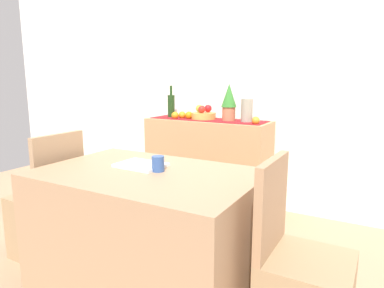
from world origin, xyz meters
TOP-DOWN VIEW (x-y plane):
  - ground_plane at (0.00, 0.00)m, footprint 6.40×6.40m
  - room_wall_rear at (0.00, 1.18)m, footprint 6.40×0.06m
  - sideboard_console at (-0.19, 0.92)m, footprint 1.21×0.42m
  - table_runner at (-0.19, 0.92)m, footprint 1.13×0.32m
  - fruit_bowl at (-0.23, 0.92)m, footprint 0.24×0.24m
  - apple_center at (-0.30, 0.95)m, footprint 0.07×0.07m
  - apple_right at (-0.22, 0.98)m, footprint 0.07×0.07m
  - apple_upper at (-0.24, 0.89)m, footprint 0.07×0.07m
  - wine_bottle at (-0.61, 0.92)m, footprint 0.07×0.07m
  - ceramic_vase at (0.20, 0.92)m, footprint 0.10×0.10m
  - potted_plant at (0.03, 0.92)m, footprint 0.14×0.14m
  - orange_loose_near_bowl at (-0.46, 0.89)m, footprint 0.07×0.07m
  - orange_loose_mid at (0.32, 0.83)m, footprint 0.07×0.07m
  - orange_loose_end at (-0.50, 0.83)m, footprint 0.07×0.07m
  - orange_loose_far at (-0.37, 0.88)m, footprint 0.07×0.07m
  - dining_table at (0.15, -0.51)m, footprint 1.25×0.82m
  - open_book at (0.05, -0.44)m, footprint 0.29×0.22m
  - coffee_cup at (0.20, -0.48)m, footprint 0.07×0.07m
  - chair_near_window at (-0.74, -0.51)m, footprint 0.41×0.41m

SIDE VIEW (x-z plane):
  - ground_plane at x=0.00m, z-range -0.02..0.00m
  - chair_near_window at x=-0.74m, z-range -0.18..0.72m
  - dining_table at x=0.15m, z-range 0.00..0.74m
  - sideboard_console at x=-0.19m, z-range 0.00..0.87m
  - open_book at x=0.05m, z-range 0.74..0.76m
  - coffee_cup at x=0.20m, z-range 0.74..0.83m
  - table_runner at x=-0.19m, z-range 0.87..0.87m
  - orange_loose_mid at x=0.32m, z-range 0.87..0.93m
  - orange_loose_near_bowl at x=-0.46m, z-range 0.87..0.94m
  - orange_loose_end at x=-0.50m, z-range 0.87..0.94m
  - fruit_bowl at x=-0.23m, z-range 0.87..0.93m
  - orange_loose_far at x=-0.37m, z-range 0.87..0.94m
  - apple_center at x=-0.30m, z-range 0.93..1.00m
  - apple_upper at x=-0.24m, z-range 0.93..1.00m
  - apple_right at x=-0.22m, z-range 0.93..1.01m
  - ceramic_vase at x=0.20m, z-range 0.87..1.08m
  - wine_bottle at x=-0.61m, z-range 0.83..1.15m
  - potted_plant at x=0.03m, z-range 0.88..1.22m
  - room_wall_rear at x=0.00m, z-range 0.00..2.70m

